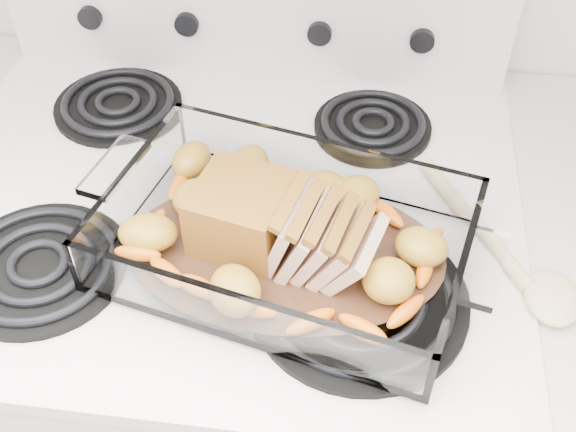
# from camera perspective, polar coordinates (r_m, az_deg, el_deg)

# --- Properties ---
(electric_range) EXTENTS (0.78, 0.70, 1.12)m
(electric_range) POSITION_cam_1_polar(r_m,az_deg,el_deg) (1.31, -3.86, -12.58)
(electric_range) COLOR white
(electric_range) RESTS_ON ground
(baking_dish) EXTENTS (0.41, 0.27, 0.08)m
(baking_dish) POSITION_cam_1_polar(r_m,az_deg,el_deg) (0.85, -0.18, -2.25)
(baking_dish) COLOR white
(baking_dish) RESTS_ON electric_range
(pork_roast) EXTENTS (0.22, 0.11, 0.09)m
(pork_roast) POSITION_cam_1_polar(r_m,az_deg,el_deg) (0.83, -1.63, -0.81)
(pork_roast) COLOR #985B15
(pork_roast) RESTS_ON baking_dish
(roast_vegetables) EXTENTS (0.37, 0.20, 0.04)m
(roast_vegetables) POSITION_cam_1_polar(r_m,az_deg,el_deg) (0.87, -0.12, -0.08)
(roast_vegetables) COLOR orange
(roast_vegetables) RESTS_ON baking_dish
(wooden_spoon) EXTENTS (0.18, 0.26, 0.02)m
(wooden_spoon) POSITION_cam_1_polar(r_m,az_deg,el_deg) (0.90, 17.60, -3.51)
(wooden_spoon) COLOR beige
(wooden_spoon) RESTS_ON electric_range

